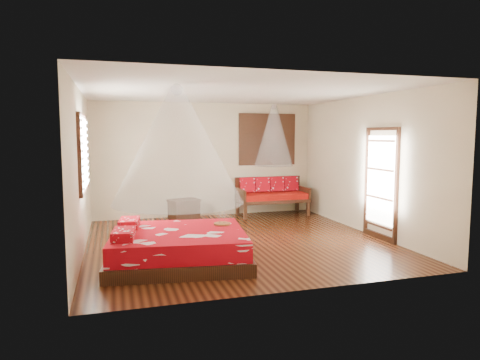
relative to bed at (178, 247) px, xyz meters
name	(u,v)px	position (x,y,z in m)	size (l,w,h in m)	color
room	(237,168)	(1.28, 1.05, 1.15)	(5.54, 5.54, 2.84)	black
bed	(178,247)	(0.00, 0.00, 0.00)	(2.38, 2.20, 0.64)	black
daybed	(271,194)	(2.88, 3.43, 0.27)	(1.77, 0.79, 0.94)	black
storage_chest	(184,209)	(0.66, 3.50, -0.01)	(0.81, 0.70, 0.47)	black
shutter_panel	(267,139)	(2.88, 3.76, 1.65)	(1.52, 0.06, 1.32)	black
window_left	(84,153)	(-1.43, 1.25, 1.45)	(0.10, 1.74, 1.34)	black
glazed_door	(381,184)	(4.00, 0.45, 0.82)	(0.08, 1.02, 2.16)	black
wine_tray	(222,221)	(0.80, 0.27, 0.31)	(0.28, 0.28, 0.22)	brown
mosquito_net_main	(178,145)	(0.02, 0.00, 1.60)	(2.04, 2.04, 1.80)	white
mosquito_net_daybed	(274,135)	(2.88, 3.30, 1.75)	(0.95, 0.95, 1.50)	white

